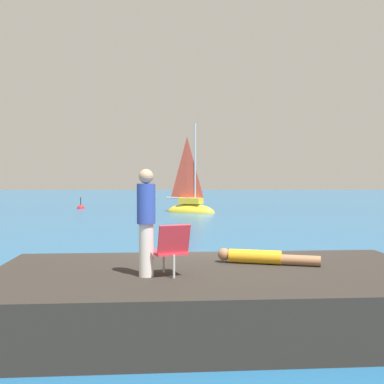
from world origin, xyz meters
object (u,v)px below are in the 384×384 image
at_px(beach_chair, 171,247).
at_px(sailboat_near, 191,207).
at_px(marker_buoy, 81,208).
at_px(person_standing, 146,219).
at_px(person_sunbather, 263,257).

bearing_deg(beach_chair, sailboat_near, -22.57).
relative_size(sailboat_near, marker_buoy, 5.82).
bearing_deg(person_standing, marker_buoy, 99.33).
relative_size(sailboat_near, person_sunbather, 3.82).
bearing_deg(marker_buoy, person_sunbather, -71.84).
distance_m(sailboat_near, person_standing, 24.85).
height_order(person_standing, beach_chair, person_standing).
xyz_separation_m(sailboat_near, person_sunbather, (0.91, -23.79, 0.63)).
bearing_deg(person_standing, person_sunbather, 22.68).
height_order(sailboat_near, person_standing, sailboat_near).
relative_size(person_sunbather, person_standing, 1.06).
height_order(person_standing, marker_buoy, person_standing).
relative_size(beach_chair, marker_buoy, 0.71).
distance_m(beach_chair, marker_buoy, 29.98).
distance_m(person_sunbather, beach_chair, 1.88).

